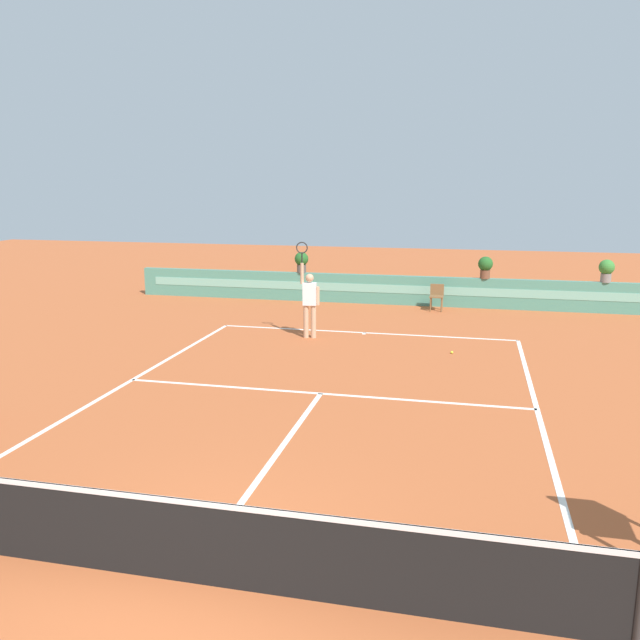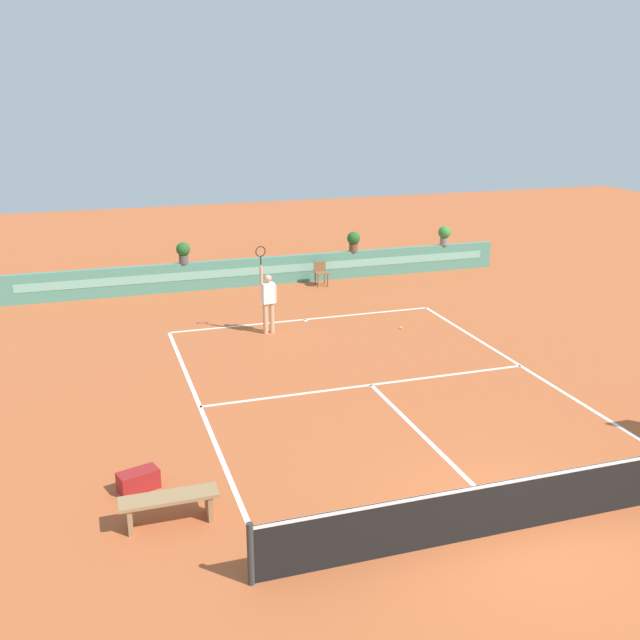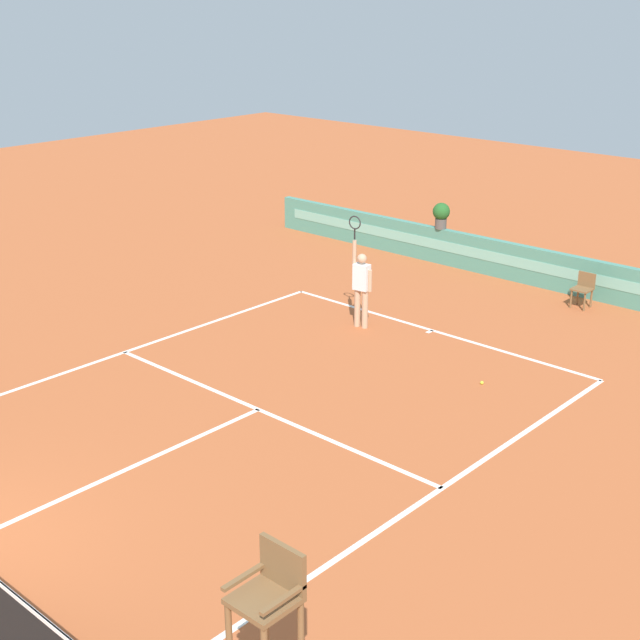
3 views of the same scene
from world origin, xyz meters
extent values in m
plane|color=#B2562D|center=(0.00, 6.00, 0.00)|extent=(60.00, 60.00, 0.00)
cube|color=white|center=(0.00, 11.89, 0.00)|extent=(8.22, 0.10, 0.01)
cube|color=white|center=(0.00, 6.40, 0.00)|extent=(8.22, 0.10, 0.01)
cube|color=white|center=(0.00, 3.20, 0.00)|extent=(0.10, 6.40, 0.01)
cube|color=white|center=(-4.11, 5.95, 0.00)|extent=(0.10, 11.89, 0.01)
cube|color=white|center=(4.11, 5.95, 0.00)|extent=(0.10, 11.89, 0.01)
cube|color=white|center=(0.00, 11.79, 0.00)|extent=(0.10, 0.20, 0.01)
cube|color=black|center=(0.00, 0.00, 0.47)|extent=(8.82, 0.02, 0.95)
cube|color=white|center=(0.00, 0.00, 0.92)|extent=(8.82, 0.03, 0.06)
cube|color=#4C8E7A|center=(0.00, 16.39, 0.50)|extent=(18.00, 0.20, 1.00)
cube|color=#7ABCA8|center=(0.00, 16.29, 0.55)|extent=(17.10, 0.01, 0.28)
cylinder|color=brown|center=(1.58, 15.41, 0.23)|extent=(0.05, 0.05, 0.45)
cylinder|color=brown|center=(1.93, 15.41, 0.23)|extent=(0.05, 0.05, 0.45)
cylinder|color=brown|center=(1.58, 15.77, 0.23)|extent=(0.05, 0.05, 0.45)
cylinder|color=brown|center=(1.93, 15.77, 0.23)|extent=(0.05, 0.05, 0.45)
cube|color=brown|center=(1.76, 15.59, 0.47)|extent=(0.44, 0.44, 0.04)
cube|color=brown|center=(1.76, 15.79, 0.67)|extent=(0.44, 0.04, 0.36)
cylinder|color=tan|center=(-1.26, 10.99, 0.45)|extent=(0.14, 0.14, 0.90)
cylinder|color=tan|center=(-1.45, 10.96, 0.45)|extent=(0.14, 0.14, 0.90)
cube|color=white|center=(-1.36, 10.98, 1.20)|extent=(0.39, 0.27, 0.60)
sphere|color=tan|center=(-1.36, 10.98, 1.63)|extent=(0.22, 0.22, 0.22)
cylinder|color=tan|center=(-1.55, 10.95, 1.75)|extent=(0.09, 0.09, 0.55)
cylinder|color=black|center=(-1.55, 10.95, 2.17)|extent=(0.04, 0.04, 0.24)
torus|color=#262626|center=(-1.55, 10.95, 2.43)|extent=(0.31, 0.08, 0.31)
cylinder|color=tan|center=(-1.14, 11.01, 1.15)|extent=(0.09, 0.09, 0.50)
sphere|color=#CCE033|center=(2.44, 10.14, 0.03)|extent=(0.07, 0.07, 0.07)
cylinder|color=#514C47|center=(-2.99, 16.39, 1.14)|extent=(0.32, 0.32, 0.28)
sphere|color=#235B23|center=(-2.99, 16.39, 1.48)|extent=(0.48, 0.48, 0.48)
cylinder|color=gray|center=(6.99, 16.39, 1.14)|extent=(0.32, 0.32, 0.28)
sphere|color=#387F33|center=(6.99, 16.39, 1.48)|extent=(0.48, 0.48, 0.48)
cylinder|color=brown|center=(3.27, 16.39, 1.14)|extent=(0.32, 0.32, 0.28)
sphere|color=#235B23|center=(3.27, 16.39, 1.48)|extent=(0.48, 0.48, 0.48)
camera|label=1|loc=(2.78, -5.67, 4.12)|focal=36.68mm
camera|label=2|loc=(-6.27, -8.89, 6.83)|focal=41.68mm
camera|label=3|loc=(10.84, -3.82, 7.31)|focal=50.10mm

